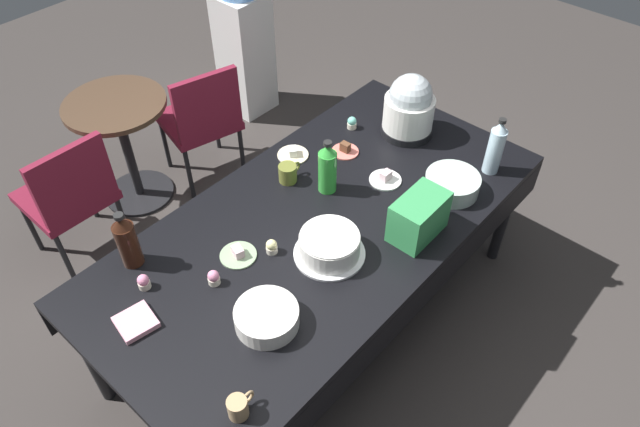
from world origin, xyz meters
The scene contains 25 objects.
ground centered at (0.00, 0.00, 0.00)m, with size 9.00×9.00×0.00m, color #383330.
potluck_table centered at (0.00, 0.00, 0.69)m, with size 2.20×1.10×0.75m.
frosted_layer_cake centered at (-0.12, -0.16, 0.81)m, with size 0.31×0.31×0.12m.
slow_cooker centered at (0.80, 0.10, 0.91)m, with size 0.27×0.27×0.34m.
glass_salad_bowl centered at (0.57, -0.33, 0.79)m, with size 0.26×0.26×0.09m, color #B2C6BC.
ceramic_snack_bowl centered at (-0.55, -0.21, 0.79)m, with size 0.25×0.25×0.08m, color silver.
dessert_plate_sage centered at (-0.39, 0.12, 0.76)m, with size 0.16×0.16×0.05m.
dessert_plate_cream centered at (0.26, 0.42, 0.76)m, with size 0.16×0.16×0.05m.
dessert_plate_white centered at (0.42, -0.05, 0.76)m, with size 0.16×0.16×0.05m.
dessert_plate_coral centered at (0.46, 0.24, 0.76)m, with size 0.14×0.14×0.06m.
cupcake_rose centered at (-0.27, 0.03, 0.78)m, with size 0.05×0.05×0.07m.
cupcake_cocoa centered at (-0.75, 0.28, 0.78)m, with size 0.05×0.05×0.07m.
cupcake_berry centered at (0.64, 0.34, 0.78)m, with size 0.05×0.05×0.07m.
cupcake_vanilla centered at (-0.55, 0.09, 0.78)m, with size 0.05×0.05×0.07m.
soda_bottle_cola centered at (-0.70, 0.43, 0.88)m, with size 0.09×0.09×0.28m.
soda_bottle_water centered at (0.82, -0.39, 0.89)m, with size 0.08×0.08×0.31m.
soda_bottle_lime_soda centered at (0.19, 0.12, 0.88)m, with size 0.09×0.09×0.28m.
coffee_mug_tan centered at (-0.87, -0.40, 0.79)m, with size 0.11×0.07×0.08m.
coffee_mug_olive centered at (0.11, 0.30, 0.80)m, with size 0.13×0.09×0.09m.
soda_carton centered at (0.23, -0.37, 0.85)m, with size 0.26×0.16×0.20m, color #338C4C.
paper_napkin_stack centered at (-0.88, 0.16, 0.76)m, with size 0.14×0.14×0.02m, color pink.
maroon_chair_left centered at (-0.55, 1.32, 0.49)m, with size 0.44×0.44×0.85m.
maroon_chair_right centered at (0.38, 1.33, 0.49)m, with size 0.54×0.54×0.85m.
round_cafe_table centered at (-0.05, 1.55, 0.50)m, with size 0.60×0.60×0.72m.
water_cooler centered at (1.14, 1.75, 0.59)m, with size 0.32×0.32×1.24m.
Camera 1 is at (-1.39, -1.23, 2.64)m, focal length 32.91 mm.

